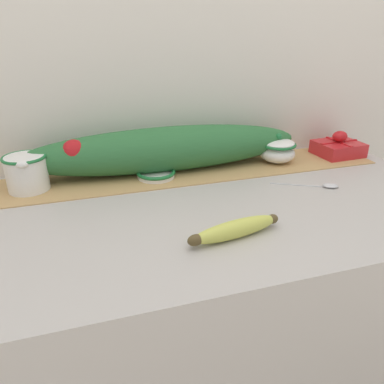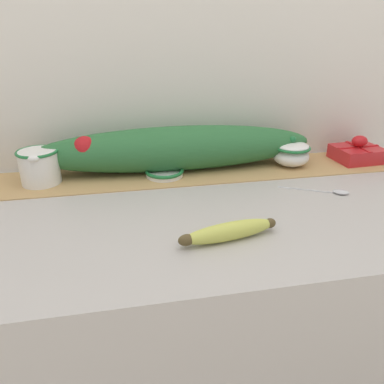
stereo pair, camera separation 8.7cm
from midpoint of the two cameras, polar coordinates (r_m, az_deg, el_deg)
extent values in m
cube|color=#B7B2AD|center=(1.19, -2.24, -22.54)|extent=(1.42, 0.67, 0.92)
cube|color=silver|center=(1.17, -7.63, 17.64)|extent=(2.22, 0.04, 2.40)
cube|color=tan|center=(1.11, -5.65, 2.67)|extent=(1.31, 0.20, 0.00)
cylinder|color=white|center=(1.09, -25.99, 2.57)|extent=(0.11, 0.11, 0.09)
torus|color=#1E7038|center=(1.08, -26.41, 4.73)|extent=(0.11, 0.11, 0.01)
torus|color=white|center=(1.15, -25.70, 4.01)|extent=(0.05, 0.01, 0.05)
ellipsoid|color=white|center=(1.03, -26.70, 3.73)|extent=(0.03, 0.02, 0.02)
ellipsoid|color=white|center=(1.22, 10.87, 5.84)|extent=(0.11, 0.11, 0.06)
torus|color=#1E7038|center=(1.21, 10.98, 7.10)|extent=(0.11, 0.11, 0.01)
ellipsoid|color=white|center=(1.21, 11.00, 7.34)|extent=(0.10, 0.10, 0.02)
sphere|color=#1E7038|center=(1.20, 11.07, 8.28)|extent=(0.02, 0.02, 0.02)
cylinder|color=white|center=(1.09, -7.78, 2.46)|extent=(0.11, 0.11, 0.01)
torus|color=#1E7038|center=(1.09, -7.81, 2.95)|extent=(0.11, 0.11, 0.01)
ellipsoid|color=#CCD156|center=(0.78, 3.53, -5.73)|extent=(0.21, 0.07, 0.04)
ellipsoid|color=brown|center=(0.74, -2.86, -7.42)|extent=(0.04, 0.03, 0.02)
ellipsoid|color=brown|center=(0.82, 9.21, -4.16)|extent=(0.03, 0.03, 0.02)
cube|color=silver|center=(1.06, 13.32, 1.02)|extent=(0.13, 0.07, 0.00)
ellipsoid|color=silver|center=(1.07, 18.27, 0.84)|extent=(0.05, 0.05, 0.01)
cube|color=red|center=(1.34, 19.65, 6.23)|extent=(0.15, 0.13, 0.04)
cube|color=red|center=(1.34, 19.79, 7.19)|extent=(0.15, 0.02, 0.00)
cube|color=red|center=(1.34, 19.79, 7.19)|extent=(0.02, 0.12, 0.00)
ellipsoid|color=red|center=(1.33, 19.90, 7.96)|extent=(0.05, 0.04, 0.04)
ellipsoid|color=#2D6B38|center=(1.12, -6.15, 6.47)|extent=(0.84, 0.15, 0.13)
sphere|color=red|center=(1.08, -19.78, 5.76)|extent=(0.07, 0.07, 0.07)
sphere|color=red|center=(1.12, -10.88, 7.13)|extent=(0.07, 0.07, 0.07)
sphere|color=red|center=(1.15, -2.07, 7.79)|extent=(0.07, 0.07, 0.07)
sphere|color=red|center=(1.21, 6.77, 8.40)|extent=(0.05, 0.05, 0.05)
camera|label=1|loc=(0.04, -92.86, -1.28)|focal=35.00mm
camera|label=2|loc=(0.04, 87.14, 1.28)|focal=35.00mm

